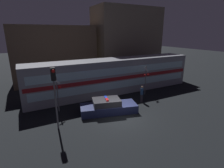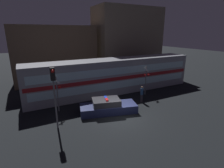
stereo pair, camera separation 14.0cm
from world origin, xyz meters
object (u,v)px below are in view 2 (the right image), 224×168
object	(u,v)px
train	(115,76)
police_car	(108,107)
crossing_signal_near	(146,78)
pedestrian	(142,94)
traffic_light_corner	(54,86)

from	to	relation	value
train	police_car	size ratio (longest dim) A/B	3.82
train	police_car	bearing A→B (deg)	-124.20
train	crossing_signal_near	world-z (taller)	train
pedestrian	traffic_light_corner	xyz separation A→B (m)	(-8.69, -1.31, 2.46)
train	traffic_light_corner	size ratio (longest dim) A/B	4.38
train	crossing_signal_near	size ratio (longest dim) A/B	6.07
police_car	pedestrian	bearing A→B (deg)	22.17
pedestrian	crossing_signal_near	distance (m)	2.63
police_car	traffic_light_corner	distance (m)	5.41
train	pedestrian	xyz separation A→B (m)	(0.85, -4.28, -1.11)
pedestrian	crossing_signal_near	bearing A→B (deg)	43.25
pedestrian	crossing_signal_near	xyz separation A→B (m)	(1.75, 1.64, 1.08)
train	traffic_light_corner	bearing A→B (deg)	-144.48
police_car	pedestrian	distance (m)	4.18
train	pedestrian	bearing A→B (deg)	-78.82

